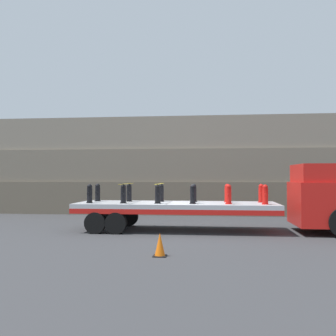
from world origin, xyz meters
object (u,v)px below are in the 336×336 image
(truck_cab, at_px, (324,198))
(fire_hydrant_black_far_3, at_px, (194,193))
(fire_hydrant_red_far_4, at_px, (227,193))
(fire_hydrant_red_far_5, at_px, (261,193))
(fire_hydrant_black_far_0, at_px, (98,193))
(fire_hydrant_red_near_5, at_px, (265,195))
(fire_hydrant_black_near_2, at_px, (158,194))
(fire_hydrant_black_near_3, at_px, (193,194))
(fire_hydrant_black_far_2, at_px, (161,193))
(fire_hydrant_black_near_0, at_px, (90,194))
(fire_hydrant_black_far_1, at_px, (129,193))
(flatbed_trailer, at_px, (165,208))
(fire_hydrant_black_near_1, at_px, (123,194))
(fire_hydrant_red_near_4, at_px, (229,195))
(traffic_cone, at_px, (160,245))

(truck_cab, xyz_separation_m, fire_hydrant_black_far_3, (-5.27, 0.57, 0.14))
(fire_hydrant_red_far_4, bearing_deg, fire_hydrant_red_far_5, 0.00)
(fire_hydrant_black_far_0, relative_size, fire_hydrant_red_far_4, 1.00)
(fire_hydrant_red_near_5, distance_m, fire_hydrant_red_far_5, 1.13)
(fire_hydrant_black_near_2, distance_m, fire_hydrant_black_near_3, 1.43)
(fire_hydrant_black_far_3, height_order, fire_hydrant_red_near_5, same)
(fire_hydrant_black_near_2, height_order, fire_hydrant_black_far_2, same)
(fire_hydrant_black_far_0, height_order, fire_hydrant_black_near_2, same)
(fire_hydrant_red_near_5, relative_size, fire_hydrant_red_far_5, 1.00)
(fire_hydrant_red_far_4, bearing_deg, fire_hydrant_black_far_0, 180.00)
(fire_hydrant_black_near_0, bearing_deg, fire_hydrant_black_far_1, 38.34)
(fire_hydrant_black_near_0, height_order, fire_hydrant_red_far_5, same)
(fire_hydrant_black_far_0, relative_size, fire_hydrant_black_near_3, 1.00)
(fire_hydrant_black_far_2, relative_size, fire_hydrant_black_far_3, 1.00)
(flatbed_trailer, relative_size, fire_hydrant_red_far_4, 10.63)
(fire_hydrant_black_near_3, height_order, fire_hydrant_red_near_5, same)
(fire_hydrant_black_near_2, relative_size, fire_hydrant_red_far_5, 1.00)
(fire_hydrant_black_near_1, relative_size, fire_hydrant_black_far_3, 1.00)
(fire_hydrant_black_near_2, xyz_separation_m, fire_hydrant_red_far_4, (2.86, 1.13, 0.00))
(fire_hydrant_black_near_2, height_order, fire_hydrant_red_far_4, same)
(flatbed_trailer, distance_m, fire_hydrant_black_near_1, 1.86)
(truck_cab, bearing_deg, fire_hydrant_black_near_1, -176.02)
(fire_hydrant_black_near_0, distance_m, fire_hydrant_black_far_1, 1.82)
(fire_hydrant_black_far_1, relative_size, fire_hydrant_red_far_4, 1.00)
(flatbed_trailer, distance_m, fire_hydrant_black_near_3, 1.44)
(fire_hydrant_black_far_1, height_order, fire_hydrant_black_far_2, same)
(fire_hydrant_black_near_0, height_order, fire_hydrant_black_near_1, same)
(fire_hydrant_black_near_3, bearing_deg, flatbed_trailer, 154.54)
(fire_hydrant_black_far_1, relative_size, fire_hydrant_black_far_2, 1.00)
(fire_hydrant_black_far_1, bearing_deg, fire_hydrant_red_near_4, -14.77)
(fire_hydrant_black_far_3, bearing_deg, fire_hydrant_black_near_1, -158.42)
(fire_hydrant_black_far_0, relative_size, fire_hydrant_black_far_1, 1.00)
(fire_hydrant_black_far_3, relative_size, fire_hydrant_red_far_5, 1.00)
(flatbed_trailer, xyz_separation_m, fire_hydrant_red_near_5, (4.05, -0.57, 0.59))
(fire_hydrant_black_near_3, bearing_deg, fire_hydrant_black_near_1, 180.00)
(fire_hydrant_red_far_5, height_order, traffic_cone, fire_hydrant_red_far_5)
(fire_hydrant_red_far_4, bearing_deg, fire_hydrant_black_near_2, -158.42)
(fire_hydrant_red_far_5, bearing_deg, fire_hydrant_black_near_0, -171.01)
(fire_hydrant_red_near_4, xyz_separation_m, fire_hydrant_red_far_5, (1.43, 1.13, 0.00))
(truck_cab, relative_size, fire_hydrant_black_near_1, 3.52)
(fire_hydrant_red_near_5, height_order, fire_hydrant_red_far_5, same)
(fire_hydrant_black_near_3, distance_m, fire_hydrant_black_far_3, 1.13)
(fire_hydrant_black_far_1, bearing_deg, fire_hydrant_black_far_0, 180.00)
(fire_hydrant_black_near_1, bearing_deg, fire_hydrant_black_near_3, 0.00)
(truck_cab, xyz_separation_m, fire_hydrant_red_near_5, (-2.41, -0.57, 0.14))
(fire_hydrant_black_near_0, distance_m, traffic_cone, 5.89)
(fire_hydrant_black_near_1, height_order, fire_hydrant_black_far_2, same)
(fire_hydrant_black_far_2, relative_size, fire_hydrant_red_near_5, 1.00)
(fire_hydrant_red_near_5, xyz_separation_m, traffic_cone, (-3.61, -4.54, -1.22))
(fire_hydrant_black_near_2, bearing_deg, fire_hydrant_black_far_3, 38.34)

